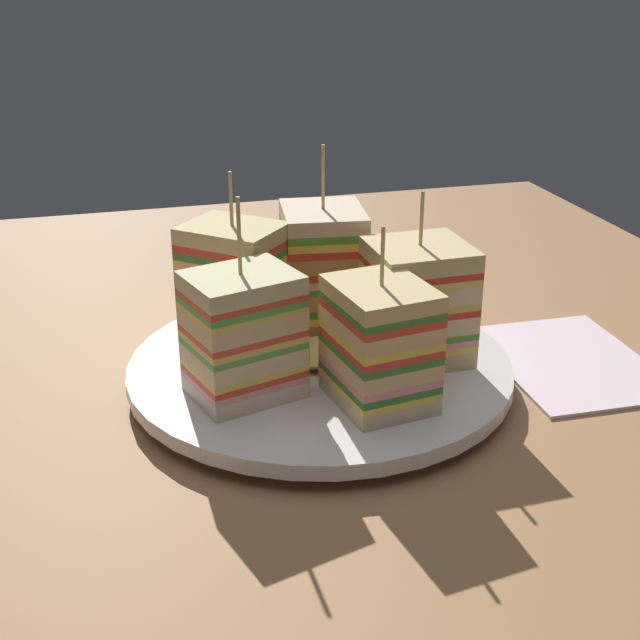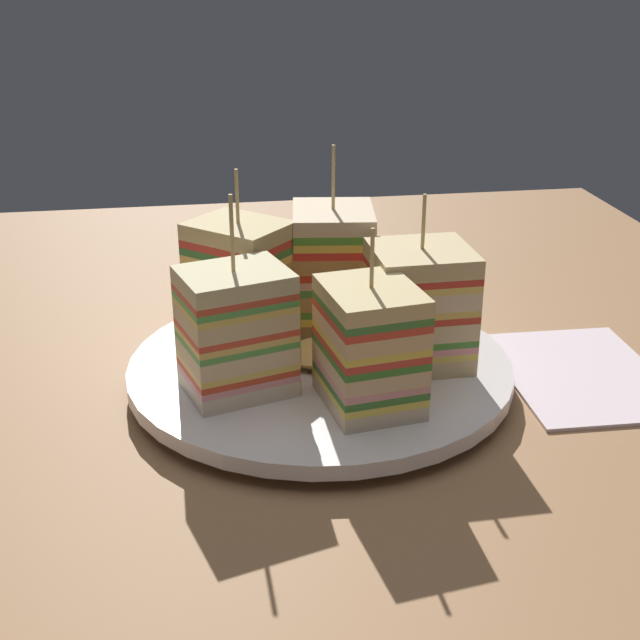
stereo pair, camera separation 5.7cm
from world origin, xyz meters
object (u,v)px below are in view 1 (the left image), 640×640
at_px(sandwich_wedge_0, 417,302).
at_px(spoon, 350,298).
at_px(sandwich_wedge_2, 235,286).
at_px(sandwich_wedge_1, 323,268).
at_px(plate, 320,370).
at_px(chip_pile, 343,357).
at_px(sandwich_wedge_3, 244,335).
at_px(sandwich_wedge_4, 379,344).
at_px(napkin, 570,360).

bearing_deg(sandwich_wedge_0, spoon, -90.61).
bearing_deg(sandwich_wedge_0, sandwich_wedge_2, -26.09).
height_order(sandwich_wedge_1, spoon, sandwich_wedge_1).
height_order(plate, chip_pile, chip_pile).
bearing_deg(sandwich_wedge_0, sandwich_wedge_3, 9.30).
height_order(sandwich_wedge_0, sandwich_wedge_3, sandwich_wedge_3).
relative_size(plate, sandwich_wedge_4, 2.31).
distance_m(sandwich_wedge_1, sandwich_wedge_3, 0.12).
relative_size(sandwich_wedge_1, napkin, 0.93).
relative_size(sandwich_wedge_1, sandwich_wedge_3, 1.05).
bearing_deg(sandwich_wedge_2, napkin, 28.07).
height_order(sandwich_wedge_2, sandwich_wedge_3, sandwich_wedge_3).
height_order(chip_pile, spoon, chip_pile).
bearing_deg(sandwich_wedge_2, sandwich_wedge_0, 17.33).
distance_m(plate, sandwich_wedge_3, 0.08).
bearing_deg(napkin, sandwich_wedge_4, 106.08).
relative_size(sandwich_wedge_1, sandwich_wedge_2, 1.08).
xyz_separation_m(sandwich_wedge_4, chip_pile, (0.05, 0.01, -0.03)).
bearing_deg(chip_pile, sandwich_wedge_2, 48.33).
distance_m(sandwich_wedge_2, sandwich_wedge_3, 0.07).
xyz_separation_m(sandwich_wedge_0, chip_pile, (-0.00, 0.05, -0.03)).
xyz_separation_m(sandwich_wedge_1, sandwich_wedge_3, (-0.09, 0.08, -0.00)).
relative_size(plate, sandwich_wedge_3, 2.04).
height_order(sandwich_wedge_0, spoon, sandwich_wedge_0).
relative_size(plate, chip_pile, 3.38).
height_order(plate, sandwich_wedge_3, sandwich_wedge_3).
xyz_separation_m(sandwich_wedge_1, spoon, (0.07, -0.04, -0.06)).
bearing_deg(sandwich_wedge_1, sandwich_wedge_0, 39.75).
distance_m(sandwich_wedge_1, spoon, 0.10).
bearing_deg(sandwich_wedge_4, napkin, -82.35).
xyz_separation_m(sandwich_wedge_2, spoon, (0.09, -0.11, -0.06)).
xyz_separation_m(plate, sandwich_wedge_0, (-0.01, -0.06, 0.05)).
bearing_deg(sandwich_wedge_3, spoon, 38.26).
bearing_deg(sandwich_wedge_1, sandwich_wedge_2, -66.88).
relative_size(sandwich_wedge_2, spoon, 0.78).
relative_size(chip_pile, spoon, 0.48).
xyz_separation_m(sandwich_wedge_0, spoon, (0.14, 0.00, -0.05)).
distance_m(sandwich_wedge_3, napkin, 0.24).
height_order(sandwich_wedge_1, napkin, sandwich_wedge_1).
xyz_separation_m(sandwich_wedge_2, napkin, (-0.06, -0.23, -0.06)).
bearing_deg(sandwich_wedge_3, chip_pile, 0.11).
bearing_deg(plate, sandwich_wedge_2, 48.39).
bearing_deg(sandwich_wedge_4, sandwich_wedge_1, -8.01).
bearing_deg(spoon, sandwich_wedge_4, -12.16).
bearing_deg(sandwich_wedge_1, spoon, 157.07).
height_order(sandwich_wedge_0, chip_pile, sandwich_wedge_0).
distance_m(sandwich_wedge_2, sandwich_wedge_4, 0.12).
xyz_separation_m(sandwich_wedge_0, sandwich_wedge_4, (-0.05, 0.04, -0.00)).
bearing_deg(chip_pile, sandwich_wedge_0, -87.82).
xyz_separation_m(sandwich_wedge_2, sandwich_wedge_4, (-0.10, -0.07, -0.01)).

